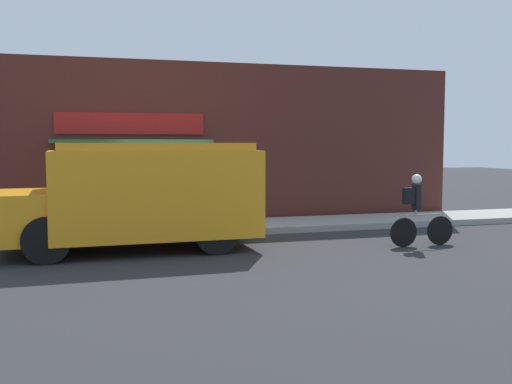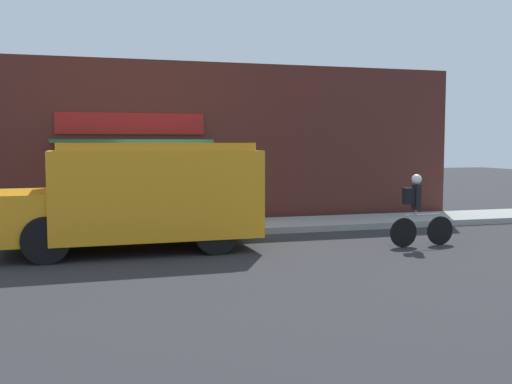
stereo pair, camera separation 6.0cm
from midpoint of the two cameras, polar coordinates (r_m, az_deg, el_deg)
name	(u,v)px [view 1 (the left image)]	position (r m, az deg, el deg)	size (l,w,h in m)	color
ground_plane	(174,239)	(14.63, -7.93, -4.42)	(70.00, 70.00, 0.00)	#2B2B2D
sidewalk	(168,229)	(15.62, -8.50, -3.54)	(28.00, 2.05, 0.17)	#999993
storefront	(159,144)	(16.74, -9.30, 4.56)	(17.87, 1.09, 4.56)	#4C231E
school_bus	(140,194)	(13.00, -11.08, -0.19)	(5.42, 2.67, 2.31)	orange
cyclist	(418,211)	(13.78, 15.04, -1.74)	(1.61, 0.22, 1.62)	black
trash_bin	(216,207)	(16.02, -3.97, -1.40)	(0.51, 0.51, 0.89)	slate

